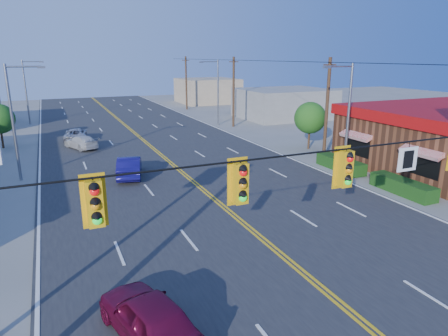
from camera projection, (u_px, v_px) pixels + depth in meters
name	position (u px, v px, depth m)	size (l,w,h in m)	color
ground	(360.00, 322.00, 13.20)	(160.00, 160.00, 0.00)	gray
road	(178.00, 169.00, 30.81)	(20.00, 120.00, 0.06)	#2D2D30
signal_span	(373.00, 182.00, 11.83)	(24.32, 0.34, 9.00)	#47301E
streetlight_se	(346.00, 114.00, 28.50)	(2.55, 0.25, 8.00)	gray
streetlight_ne	(217.00, 89.00, 49.63)	(2.55, 0.25, 8.00)	gray
streetlight_sw	(15.00, 116.00, 27.16)	(2.55, 0.25, 8.00)	gray
streetlight_nw	(27.00, 89.00, 50.06)	(2.55, 0.25, 8.00)	gray
utility_pole_near	(327.00, 110.00, 32.65)	(0.28, 0.28, 8.40)	#47301E
utility_pole_mid	(234.00, 92.00, 48.50)	(0.28, 0.28, 8.40)	#47301E
utility_pole_far	(186.00, 83.00, 64.36)	(0.28, 0.28, 8.40)	#47301E
tree_kfc_rear	(310.00, 118.00, 37.02)	(2.94, 2.94, 4.41)	#47301E
bld_east_mid	(284.00, 103.00, 56.43)	(12.00, 10.00, 4.00)	gray
bld_east_far	(207.00, 91.00, 74.58)	(10.00, 10.00, 4.40)	tan
car_magenta	(149.00, 318.00, 12.21)	(1.79, 4.46, 1.52)	maroon
car_blue	(130.00, 167.00, 28.74)	(1.59, 4.57, 1.51)	#130F58
car_white	(81.00, 143.00, 37.54)	(1.72, 4.24, 1.23)	silver
car_silver	(76.00, 135.00, 41.01)	(2.12, 4.59, 1.28)	#AAAAAF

